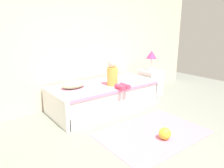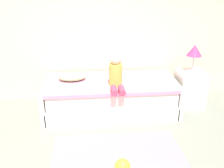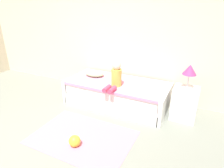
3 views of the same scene
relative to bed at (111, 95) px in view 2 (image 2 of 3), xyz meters
The scene contains 8 objects.
wall_rear 1.46m from the bed, 132.86° to the left, with size 7.20×0.10×2.90m, color beige.
bed is the anchor object (origin of this frame).
nightstand 1.35m from the bed, ahead, with size 0.44×0.44×0.60m, color white.
table_lamp 1.52m from the bed, ahead, with size 0.24×0.24×0.45m.
child_figure 0.52m from the bed, 74.87° to the right, with size 0.20×0.51×0.50m.
pillow 0.70m from the bed, behind, with size 0.44×0.30×0.13m, color #99CC8C.
toy_ball 1.53m from the bed, 90.20° to the right, with size 0.18×0.18×0.18m, color yellow.
area_rug 1.32m from the bed, 90.78° to the right, with size 1.60×1.10×0.01m, color pink.
Camera 2 is at (0.23, -1.66, 1.95)m, focal length 39.62 mm.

